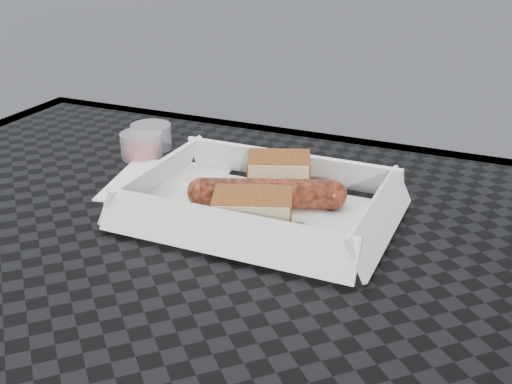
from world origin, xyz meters
TOP-DOWN VIEW (x-y plane):
  - patio_table at (0.00, 0.00)m, footprint 0.80×0.80m
  - food_tray at (0.06, 0.14)m, footprint 0.22×0.15m
  - bratwurst at (0.06, 0.15)m, footprint 0.15×0.08m
  - bread_near at (0.06, 0.19)m, footprint 0.08×0.06m
  - bread_far at (0.07, 0.10)m, footprint 0.08×0.07m
  - veg_garnish at (0.11, 0.10)m, footprint 0.03×0.03m
  - napkin at (-0.06, 0.17)m, footprint 0.14×0.14m
  - condiment_cup_sauce at (-0.13, 0.23)m, footprint 0.05×0.05m
  - condiment_cup_empty at (-0.14, 0.26)m, footprint 0.05×0.05m

SIDE VIEW (x-z plane):
  - patio_table at x=0.00m, z-range 0.30..1.04m
  - napkin at x=-0.06m, z-range 0.74..0.75m
  - food_tray at x=0.06m, z-range 0.74..0.75m
  - veg_garnish at x=0.11m, z-range 0.75..0.75m
  - condiment_cup_sauce at x=-0.13m, z-range 0.74..0.78m
  - condiment_cup_empty at x=-0.14m, z-range 0.74..0.78m
  - bratwurst at x=0.06m, z-range 0.75..0.78m
  - bread_far at x=0.07m, z-range 0.75..0.79m
  - bread_near at x=0.06m, z-range 0.75..0.79m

